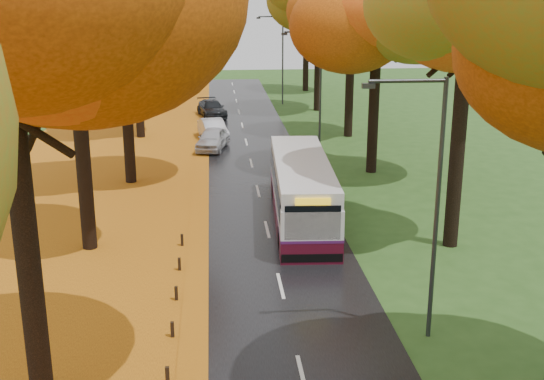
{
  "coord_description": "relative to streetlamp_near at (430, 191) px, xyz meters",
  "views": [
    {
      "loc": [
        -2.3,
        -10.48,
        10.37
      ],
      "look_at": [
        0.0,
        15.54,
        2.6
      ],
      "focal_mm": 45.0,
      "sensor_mm": 36.0,
      "label": 1
    }
  ],
  "objects": [
    {
      "name": "streetlamp_near",
      "position": [
        0.0,
        0.0,
        0.0
      ],
      "size": [
        2.45,
        0.18,
        8.0
      ],
      "color": "#333538",
      "rests_on": "ground"
    },
    {
      "name": "car_white",
      "position": [
        -6.3,
        25.95,
        -3.96
      ],
      "size": [
        2.55,
        4.46,
        1.43
      ],
      "primitive_type": "imported",
      "rotation": [
        0.0,
        0.0,
        -0.22
      ],
      "color": "#BDBDC1",
      "rests_on": "road"
    },
    {
      "name": "car_dark",
      "position": [
        -6.3,
        38.07,
        -4.0
      ],
      "size": [
        2.8,
        4.92,
        1.35
      ],
      "primitive_type": "imported",
      "rotation": [
        0.0,
        0.0,
        0.21
      ],
      "color": "black",
      "rests_on": "road"
    },
    {
      "name": "bus",
      "position": [
        -2.26,
        11.18,
        -3.18
      ],
      "size": [
        3.02,
        10.91,
        2.84
      ],
      "rotation": [
        0.0,
        0.0,
        -0.05
      ],
      "color": "#460A1A",
      "rests_on": "road"
    },
    {
      "name": "centre_line",
      "position": [
        -3.95,
        17.0,
        -4.67
      ],
      "size": [
        0.12,
        90.0,
        0.01
      ],
      "primitive_type": "cube",
      "color": "silver",
      "rests_on": "road"
    },
    {
      "name": "streetlamp_mid",
      "position": [
        0.0,
        22.0,
        0.0
      ],
      "size": [
        2.45,
        0.18,
        8.0
      ],
      "color": "#333538",
      "rests_on": "ground"
    },
    {
      "name": "trees_left",
      "position": [
        -11.13,
        19.06,
        4.82
      ],
      "size": [
        9.2,
        74.0,
        13.88
      ],
      "color": "black",
      "rests_on": "ground"
    },
    {
      "name": "streetlamp_far",
      "position": [
        0.0,
        44.0,
        0.0
      ],
      "size": [
        2.45,
        0.18,
        8.0
      ],
      "color": "#333538",
      "rests_on": "ground"
    },
    {
      "name": "car_silver",
      "position": [
        -6.24,
        29.17,
        -3.97
      ],
      "size": [
        2.33,
        4.5,
        1.41
      ],
      "primitive_type": "imported",
      "rotation": [
        0.0,
        0.0,
        0.2
      ],
      "color": "#A2A3AA",
      "rests_on": "road"
    },
    {
      "name": "leaf_verge",
      "position": [
        -12.95,
        17.0,
        -4.7
      ],
      "size": [
        12.0,
        90.0,
        0.02
      ],
      "primitive_type": "cube",
      "color": "#7F3C0B",
      "rests_on": "ground"
    },
    {
      "name": "leaf_drift",
      "position": [
        -7.0,
        17.0,
        -4.67
      ],
      "size": [
        0.9,
        90.0,
        0.01
      ],
      "primitive_type": "cube",
      "color": "orange",
      "rests_on": "road"
    },
    {
      "name": "road",
      "position": [
        -3.95,
        17.0,
        -4.69
      ],
      "size": [
        6.5,
        90.0,
        0.04
      ],
      "primitive_type": "cube",
      "color": "black",
      "rests_on": "ground"
    },
    {
      "name": "trees_right",
      "position": [
        3.24,
        18.91,
        4.98
      ],
      "size": [
        9.3,
        74.2,
        13.96
      ],
      "color": "black",
      "rests_on": "ground"
    }
  ]
}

